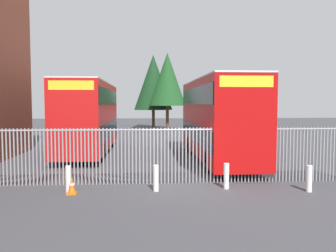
{
  "coord_description": "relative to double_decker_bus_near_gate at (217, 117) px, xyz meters",
  "views": [
    {
      "loc": [
        -1.19,
        -13.43,
        3.17
      ],
      "look_at": [
        0.0,
        4.0,
        2.0
      ],
      "focal_mm": 37.03,
      "sensor_mm": 36.0,
      "label": 1
    }
  ],
  "objects": [
    {
      "name": "bollard_far_right",
      "position": [
        1.9,
        -6.82,
        -1.95
      ],
      "size": [
        0.2,
        0.2,
        0.95
      ],
      "primitive_type": "cylinder",
      "color": "silver",
      "rests_on": "ground"
    },
    {
      "name": "bollard_near_left",
      "position": [
        -6.65,
        -6.31,
        -1.95
      ],
      "size": [
        0.2,
        0.2,
        0.95
      ],
      "primitive_type": "cylinder",
      "color": "silver",
      "rests_on": "ground"
    },
    {
      "name": "tree_short_side",
      "position": [
        -2.85,
        24.04,
        3.25
      ],
      "size": [
        4.7,
        4.7,
        9.04
      ],
      "color": "#4C3823",
      "rests_on": "ground"
    },
    {
      "name": "bollard_near_right",
      "position": [
        -0.95,
        -6.2,
        -1.95
      ],
      "size": [
        0.2,
        0.2,
        0.95
      ],
      "primitive_type": "cylinder",
      "color": "silver",
      "rests_on": "ground"
    },
    {
      "name": "double_decker_bus_near_gate",
      "position": [
        0.0,
        0.0,
        0.0
      ],
      "size": [
        2.54,
        10.81,
        4.42
      ],
      "color": "#B70C0C",
      "rests_on": "ground"
    },
    {
      "name": "tree_tall_back",
      "position": [
        -1.29,
        21.38,
        3.45
      ],
      "size": [
        4.25,
        4.25,
        8.93
      ],
      "color": "#4C3823",
      "rests_on": "ground"
    },
    {
      "name": "traffic_cone_by_gate",
      "position": [
        -6.48,
        -6.56,
        -2.13
      ],
      "size": [
        0.34,
        0.34,
        0.59
      ],
      "color": "orange",
      "rests_on": "ground"
    },
    {
      "name": "double_decker_bus_behind_fence_left",
      "position": [
        -7.39,
        3.43,
        0.0
      ],
      "size": [
        2.54,
        10.81,
        4.42
      ],
      "color": "red",
      "rests_on": "ground"
    },
    {
      "name": "palisade_fence",
      "position": [
        -3.3,
        -5.19,
        -1.24
      ],
      "size": [
        15.55,
        0.14,
        2.35
      ],
      "color": "gray",
      "rests_on": "ground"
    },
    {
      "name": "bollard_center_front",
      "position": [
        -3.55,
        -6.38,
        -1.95
      ],
      "size": [
        0.2,
        0.2,
        0.95
      ],
      "primitive_type": "cylinder",
      "color": "silver",
      "rests_on": "ground"
    },
    {
      "name": "ground_plane",
      "position": [
        -2.76,
        2.81,
        -2.42
      ],
      "size": [
        100.0,
        100.0,
        0.0
      ],
      "primitive_type": "plane",
      "color": "#3D3D42"
    }
  ]
}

